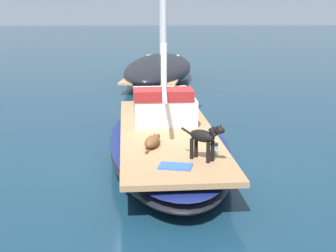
# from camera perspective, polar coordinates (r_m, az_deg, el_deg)

# --- Properties ---
(ground_plane) EXTENTS (120.00, 120.00, 0.00)m
(ground_plane) POSITION_cam_1_polar(r_m,az_deg,el_deg) (11.05, -0.09, -3.79)
(ground_plane) COLOR #143347
(sailboat_main) EXTENTS (3.02, 7.40, 0.66)m
(sailboat_main) POSITION_cam_1_polar(r_m,az_deg,el_deg) (10.95, -0.09, -2.13)
(sailboat_main) COLOR black
(sailboat_main) RESTS_ON ground
(cabin_house) EXTENTS (1.55, 2.31, 0.84)m
(cabin_house) POSITION_cam_1_polar(r_m,az_deg,el_deg) (11.87, -0.59, 2.50)
(cabin_house) COLOR silver
(cabin_house) RESTS_ON sailboat_main
(dog_black) EXTENTS (0.76, 0.68, 0.70)m
(dog_black) POSITION_cam_1_polar(r_m,az_deg,el_deg) (8.74, 4.22, -1.35)
(dog_black) COLOR black
(dog_black) RESTS_ON sailboat_main
(dog_brown) EXTENTS (0.39, 0.94, 0.22)m
(dog_brown) POSITION_cam_1_polar(r_m,az_deg,el_deg) (9.63, -1.80, -1.78)
(dog_brown) COLOR brown
(dog_brown) RESTS_ON sailboat_main
(deck_winch) EXTENTS (0.16, 0.16, 0.21)m
(deck_winch) POSITION_cam_1_polar(r_m,az_deg,el_deg) (9.19, 5.36, -2.68)
(deck_winch) COLOR #B7B7BC
(deck_winch) RESTS_ON sailboat_main
(deck_towel) EXTENTS (0.62, 0.46, 0.03)m
(deck_towel) POSITION_cam_1_polar(r_m,az_deg,el_deg) (8.49, 0.85, -4.67)
(deck_towel) COLOR blue
(deck_towel) RESTS_ON sailboat_main
(moored_boat_far_astern) EXTENTS (3.65, 7.70, 8.28)m
(moored_boat_far_astern) POSITION_cam_1_polar(r_m,az_deg,el_deg) (21.28, -1.08, 6.65)
(moored_boat_far_astern) COLOR black
(moored_boat_far_astern) RESTS_ON ground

